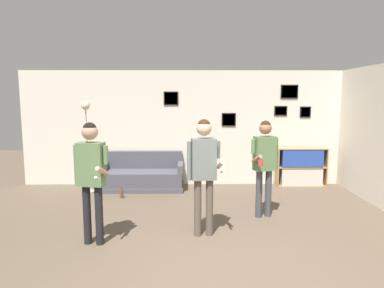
{
  "coord_description": "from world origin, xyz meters",
  "views": [
    {
      "loc": [
        -0.44,
        -3.51,
        2.06
      ],
      "look_at": [
        -0.37,
        2.27,
        1.28
      ],
      "focal_mm": 32.0,
      "sensor_mm": 36.0,
      "label": 1
    }
  ],
  "objects_px": {
    "person_player_foreground_left": "(91,170)",
    "person_player_foreground_center": "(204,164)",
    "person_watcher_holding_cup": "(265,158)",
    "bottle_on_floor": "(122,194)",
    "floor_lamp": "(86,130)",
    "couch": "(142,177)",
    "bookshelf": "(301,167)"
  },
  "relations": [
    {
      "from": "person_player_foreground_left",
      "to": "person_player_foreground_center",
      "type": "bearing_deg",
      "value": 10.39
    },
    {
      "from": "person_watcher_holding_cup",
      "to": "bottle_on_floor",
      "type": "distance_m",
      "value": 3.08
    },
    {
      "from": "floor_lamp",
      "to": "bottle_on_floor",
      "type": "distance_m",
      "value": 1.59
    },
    {
      "from": "person_player_foreground_left",
      "to": "person_watcher_holding_cup",
      "type": "distance_m",
      "value": 2.88
    },
    {
      "from": "person_player_foreground_left",
      "to": "couch",
      "type": "bearing_deg",
      "value": 84.35
    },
    {
      "from": "person_watcher_holding_cup",
      "to": "person_player_foreground_center",
      "type": "bearing_deg",
      "value": -143.21
    },
    {
      "from": "floor_lamp",
      "to": "person_player_foreground_center",
      "type": "xyz_separation_m",
      "value": [
        2.43,
        -2.42,
        -0.28
      ]
    },
    {
      "from": "floor_lamp",
      "to": "person_watcher_holding_cup",
      "type": "distance_m",
      "value": 3.88
    },
    {
      "from": "couch",
      "to": "person_player_foreground_center",
      "type": "bearing_deg",
      "value": -64.79
    },
    {
      "from": "bookshelf",
      "to": "person_player_foreground_center",
      "type": "distance_m",
      "value": 3.85
    },
    {
      "from": "floor_lamp",
      "to": "person_watcher_holding_cup",
      "type": "relative_size",
      "value": 1.19
    },
    {
      "from": "couch",
      "to": "floor_lamp",
      "type": "distance_m",
      "value": 1.61
    },
    {
      "from": "bookshelf",
      "to": "person_player_foreground_center",
      "type": "height_order",
      "value": "person_player_foreground_center"
    },
    {
      "from": "bottle_on_floor",
      "to": "person_player_foreground_left",
      "type": "bearing_deg",
      "value": -89.01
    },
    {
      "from": "person_player_foreground_center",
      "to": "person_watcher_holding_cup",
      "type": "distance_m",
      "value": 1.35
    },
    {
      "from": "bookshelf",
      "to": "person_player_foreground_left",
      "type": "bearing_deg",
      "value": -141.32
    },
    {
      "from": "person_player_foreground_center",
      "to": "floor_lamp",
      "type": "bearing_deg",
      "value": 135.02
    },
    {
      "from": "person_watcher_holding_cup",
      "to": "floor_lamp",
      "type": "bearing_deg",
      "value": 155.28
    },
    {
      "from": "bookshelf",
      "to": "person_watcher_holding_cup",
      "type": "height_order",
      "value": "person_watcher_holding_cup"
    },
    {
      "from": "person_player_foreground_left",
      "to": "bottle_on_floor",
      "type": "relative_size",
      "value": 7.28
    },
    {
      "from": "floor_lamp",
      "to": "person_player_foreground_left",
      "type": "relative_size",
      "value": 1.15
    },
    {
      "from": "couch",
      "to": "person_player_foreground_left",
      "type": "distance_m",
      "value": 3.12
    },
    {
      "from": "couch",
      "to": "bookshelf",
      "type": "bearing_deg",
      "value": 3.11
    },
    {
      "from": "bottle_on_floor",
      "to": "bookshelf",
      "type": "bearing_deg",
      "value": 13.31
    },
    {
      "from": "couch",
      "to": "floor_lamp",
      "type": "height_order",
      "value": "floor_lamp"
    },
    {
      "from": "couch",
      "to": "bookshelf",
      "type": "distance_m",
      "value": 3.72
    },
    {
      "from": "bookshelf",
      "to": "person_watcher_holding_cup",
      "type": "bearing_deg",
      "value": -122.57
    },
    {
      "from": "bookshelf",
      "to": "floor_lamp",
      "type": "xyz_separation_m",
      "value": [
        -4.86,
        -0.49,
        0.93
      ]
    },
    {
      "from": "person_player_foreground_center",
      "to": "couch",
      "type": "bearing_deg",
      "value": 115.21
    },
    {
      "from": "floor_lamp",
      "to": "person_player_foreground_left",
      "type": "xyz_separation_m",
      "value": [
        0.85,
        -2.71,
        -0.3
      ]
    },
    {
      "from": "person_player_foreground_left",
      "to": "bottle_on_floor",
      "type": "bearing_deg",
      "value": 90.99
    },
    {
      "from": "person_player_foreground_left",
      "to": "bookshelf",
      "type": "bearing_deg",
      "value": 38.68
    }
  ]
}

